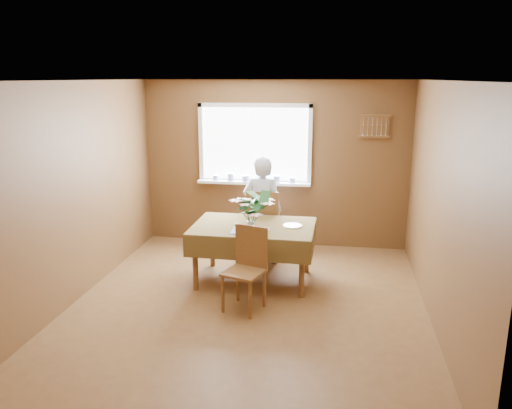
% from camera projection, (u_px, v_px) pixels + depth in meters
% --- Properties ---
extents(floor, '(4.50, 4.50, 0.00)m').
position_uv_depth(floor, '(248.00, 305.00, 5.71)').
color(floor, brown).
rests_on(floor, ground).
extents(ceiling, '(4.50, 4.50, 0.00)m').
position_uv_depth(ceiling, '(247.00, 80.00, 5.10)').
color(ceiling, white).
rests_on(ceiling, wall_back).
extents(wall_back, '(4.00, 0.00, 4.00)m').
position_uv_depth(wall_back, '(274.00, 164.00, 7.55)').
color(wall_back, brown).
rests_on(wall_back, floor).
extents(wall_front, '(4.00, 0.00, 4.00)m').
position_uv_depth(wall_front, '(186.00, 280.00, 3.25)').
color(wall_front, brown).
rests_on(wall_front, floor).
extents(wall_left, '(0.00, 4.50, 4.50)m').
position_uv_depth(wall_left, '(77.00, 192.00, 5.72)').
color(wall_left, brown).
rests_on(wall_left, floor).
extents(wall_right, '(0.00, 4.50, 4.50)m').
position_uv_depth(wall_right, '(440.00, 207.00, 5.09)').
color(wall_right, brown).
rests_on(wall_right, floor).
extents(window_assembly, '(1.72, 0.20, 1.22)m').
position_uv_depth(window_assembly, '(254.00, 158.00, 7.53)').
color(window_assembly, white).
rests_on(window_assembly, wall_back).
extents(spoon_rack, '(0.44, 0.05, 0.33)m').
position_uv_depth(spoon_rack, '(375.00, 126.00, 7.14)').
color(spoon_rack, brown).
rests_on(spoon_rack, wall_back).
extents(dining_table, '(1.53, 1.05, 0.74)m').
position_uv_depth(dining_table, '(254.00, 232.00, 6.25)').
color(dining_table, brown).
rests_on(dining_table, floor).
extents(chair_far, '(0.47, 0.47, 1.03)m').
position_uv_depth(chair_far, '(263.00, 223.00, 6.95)').
color(chair_far, brown).
rests_on(chair_far, floor).
extents(chair_near, '(0.50, 0.50, 0.93)m').
position_uv_depth(chair_near, '(247.00, 264.00, 5.55)').
color(chair_near, brown).
rests_on(chair_near, floor).
extents(seated_woman, '(0.57, 0.39, 1.50)m').
position_uv_depth(seated_woman, '(262.00, 210.00, 6.89)').
color(seated_woman, white).
rests_on(seated_woman, floor).
extents(flower_bouquet, '(0.51, 0.51, 0.43)m').
position_uv_depth(flower_bouquet, '(251.00, 208.00, 5.93)').
color(flower_bouquet, white).
rests_on(flower_bouquet, dining_table).
extents(side_plate, '(0.24, 0.24, 0.01)m').
position_uv_depth(side_plate, '(293.00, 226.00, 6.19)').
color(side_plate, white).
rests_on(side_plate, dining_table).
extents(table_knife, '(0.08, 0.22, 0.00)m').
position_uv_depth(table_knife, '(262.00, 230.00, 6.00)').
color(table_knife, silver).
rests_on(table_knife, dining_table).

